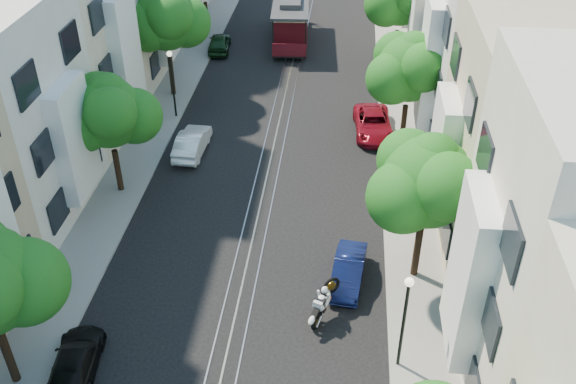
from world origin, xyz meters
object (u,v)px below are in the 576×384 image
(tree_w_b, at_px, (109,114))
(sportbike_rider, at_px, (323,302))
(lamp_west, at_px, (172,74))
(parked_car_w_far, at_px, (219,43))
(tree_e_b, at_px, (429,184))
(parked_car_e_mid, at_px, (348,271))
(parked_car_e_far, at_px, (373,124))
(parked_car_w_near, at_px, (75,362))
(parked_car_w_mid, at_px, (192,142))
(tree_w_c, at_px, (166,19))
(tree_e_c, at_px, (411,70))
(lamp_east, at_px, (405,310))
(cable_car, at_px, (291,16))

(tree_w_b, xyz_separation_m, sportbike_rider, (10.57, -7.84, -3.53))
(lamp_west, xyz_separation_m, parked_car_w_far, (0.71, 10.63, -2.21))
(tree_e_b, distance_m, parked_car_e_mid, 5.08)
(parked_car_e_far, xyz_separation_m, parked_car_w_near, (-10.79, -18.63, -0.07))
(tree_w_b, distance_m, parked_car_e_mid, 13.39)
(parked_car_e_mid, xyz_separation_m, parked_car_w_mid, (-8.80, 9.72, 0.06))
(tree_w_c, bearing_deg, sportbike_rider, -60.70)
(parked_car_w_near, bearing_deg, parked_car_e_far, -127.96)
(tree_e_c, height_order, parked_car_e_far, tree_e_c)
(lamp_west, relative_size, parked_car_e_far, 0.92)
(tree_e_c, relative_size, tree_w_b, 1.04)
(tree_e_c, bearing_deg, sportbike_rider, -105.45)
(parked_car_w_far, bearing_deg, parked_car_e_far, 129.36)
(lamp_east, relative_size, lamp_west, 1.00)
(lamp_west, bearing_deg, tree_e_b, -43.85)
(parked_car_w_mid, bearing_deg, cable_car, -100.82)
(tree_w_b, relative_size, tree_w_c, 0.88)
(cable_car, bearing_deg, lamp_west, -117.39)
(tree_e_c, height_order, tree_w_b, tree_e_c)
(lamp_east, xyz_separation_m, cable_car, (-6.80, 31.16, -0.93))
(tree_e_b, relative_size, parked_car_e_far, 1.48)
(tree_e_c, distance_m, parked_car_w_near, 21.77)
(tree_e_c, height_order, parked_car_e_mid, tree_e_c)
(sportbike_rider, height_order, cable_car, cable_car)
(parked_car_e_mid, bearing_deg, parked_car_e_far, 91.04)
(tree_e_b, relative_size, lamp_east, 1.61)
(cable_car, height_order, parked_car_e_mid, cable_car)
(parked_car_w_near, relative_size, parked_car_w_mid, 0.99)
(parked_car_w_far, bearing_deg, parked_car_w_near, 85.69)
(lamp_east, distance_m, cable_car, 31.90)
(parked_car_e_mid, bearing_deg, parked_car_w_near, -142.52)
(tree_e_c, distance_m, lamp_east, 16.10)
(tree_e_b, bearing_deg, tree_w_c, 131.99)
(tree_e_b, bearing_deg, parked_car_e_far, 97.73)
(lamp_west, xyz_separation_m, parked_car_w_near, (1.11, -19.42, -2.29))
(sportbike_rider, bearing_deg, tree_e_b, 59.26)
(tree_e_c, bearing_deg, parked_car_e_far, 143.26)
(lamp_east, xyz_separation_m, parked_car_w_near, (-11.49, -1.42, -2.29))
(tree_w_b, height_order, parked_car_e_mid, tree_w_b)
(sportbike_rider, bearing_deg, tree_w_b, 166.10)
(tree_e_b, bearing_deg, parked_car_w_near, -152.82)
(tree_w_c, relative_size, parked_car_w_mid, 1.82)
(cable_car, relative_size, parked_car_w_mid, 2.20)
(tree_w_b, bearing_deg, lamp_east, -36.58)
(sportbike_rider, bearing_deg, cable_car, 120.38)
(tree_w_b, relative_size, parked_car_e_far, 1.39)
(sportbike_rider, height_order, parked_car_e_far, sportbike_rider)
(tree_e_b, relative_size, sportbike_rider, 3.52)
(lamp_west, relative_size, sportbike_rider, 2.19)
(tree_w_c, distance_m, parked_car_w_far, 8.98)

